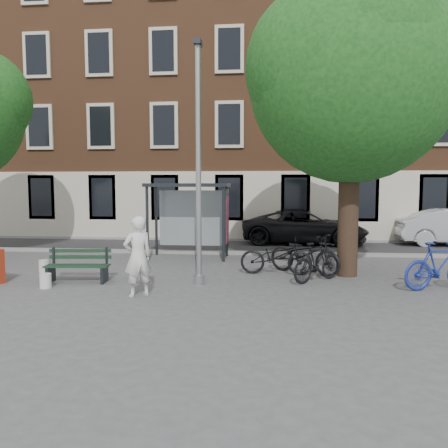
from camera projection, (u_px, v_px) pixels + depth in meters
name	position (u px, v px, depth m)	size (l,w,h in m)	color
ground	(199.00, 284.00, 11.27)	(90.00, 90.00, 0.00)	#4C4C4F
road	(225.00, 247.00, 18.21)	(40.00, 4.00, 0.01)	#28282B
curb_near	(220.00, 253.00, 16.22)	(40.00, 0.25, 0.12)	gray
curb_far	(229.00, 239.00, 20.19)	(40.00, 0.25, 0.12)	gray
building_row	(236.00, 103.00, 23.55)	(30.00, 8.00, 14.00)	brown
lamppost	(198.00, 176.00, 11.03)	(0.28, 0.35, 6.11)	#9EA0A3
tree_right	(353.00, 71.00, 11.76)	(5.76, 5.60, 8.20)	black
bus_shelter	(200.00, 204.00, 15.23)	(2.85, 1.45, 2.62)	#1E2328
painter	(138.00, 256.00, 9.97)	(0.67, 0.44, 1.85)	white
bench	(78.00, 267.00, 11.49)	(1.70, 0.69, 0.85)	#1E2328
bike_a	(276.00, 256.00, 12.48)	(0.71, 2.04, 1.07)	black
bike_b	(440.00, 266.00, 10.62)	(0.55, 1.96, 1.18)	navy
bike_c	(304.00, 254.00, 12.57)	(0.77, 2.22, 1.17)	black
bike_d	(317.00, 262.00, 11.53)	(0.50, 1.76, 1.06)	black
car_dark	(304.00, 227.00, 19.14)	(2.50, 5.41, 1.50)	black
bucket_b	(44.00, 266.00, 12.83)	(0.28, 0.28, 0.36)	silver
bucket_c	(46.00, 281.00, 10.83)	(0.28, 0.28, 0.36)	silver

